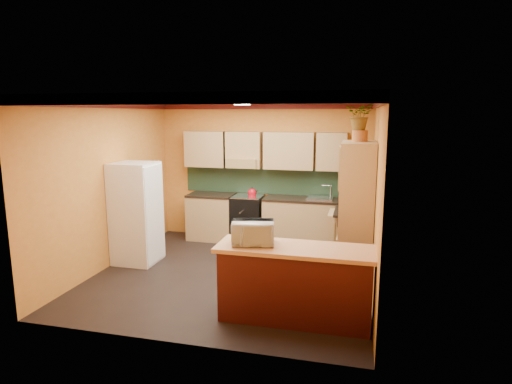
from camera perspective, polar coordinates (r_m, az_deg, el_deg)
room_shell at (r=6.66m, az=-2.40°, el=6.92°), size 4.24×4.24×2.72m
base_cabinets_back at (r=8.30m, az=3.10°, el=-3.93°), size 3.65×0.60×0.88m
countertop_back at (r=8.20m, az=3.13°, el=-0.81°), size 3.65×0.62×0.04m
stove at (r=8.43m, az=-1.09°, el=-3.58°), size 0.58×0.58×0.91m
kettle at (r=8.24m, az=-0.52°, el=-0.03°), size 0.18×0.18×0.18m
sink at (r=8.08m, az=8.54°, el=-0.82°), size 0.48×0.40×0.03m
base_cabinets_right at (r=7.33m, az=12.73°, el=-6.12°), size 0.60×0.80×0.88m
countertop_right at (r=7.21m, az=12.88°, el=-2.61°), size 0.62×0.80×0.04m
fridge at (r=7.46m, az=-15.70°, el=-2.71°), size 0.68×0.66×1.70m
pantry at (r=6.43m, az=13.24°, el=-2.84°), size 0.48×0.90×2.10m
fern_pot at (r=6.32m, az=13.67°, el=7.29°), size 0.22×0.22×0.16m
fern at (r=6.31m, az=13.79°, el=9.99°), size 0.49×0.46×0.44m
breakfast_bar at (r=5.32m, az=5.22°, el=-12.34°), size 1.80×0.55×0.88m
bar_top at (r=5.16m, az=5.30°, el=-7.57°), size 1.90×0.65×0.05m
microwave at (r=5.21m, az=-0.43°, el=-5.44°), size 0.57×0.45×0.28m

